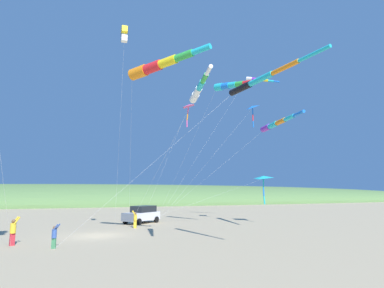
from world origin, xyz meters
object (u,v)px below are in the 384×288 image
(kite_windsock_rainbow_low_near, at_px, (230,85))
(kite_windsock_yellow_midlevel, at_px, (259,80))
(kite_windsock_small_distant, at_px, (275,124))
(kite_windsock_checkered_midright, at_px, (258,80))
(parked_car, at_px, (142,214))
(kite_delta_long_streamer_left, at_px, (188,107))
(kite_box_blue_topmost, at_px, (124,35))
(cooler_box, at_px, (139,219))
(person_adult_flyer, at_px, (13,230))
(kite_delta_magenta_far_left, at_px, (263,178))
(kite_delta_striped_overhead, at_px, (252,108))
(kite_windsock_green_low_center, at_px, (198,90))
(person_child_grey_jacket, at_px, (135,219))
(kite_windsock_white_trailing, at_px, (157,66))
(person_child_green_jacket, at_px, (54,235))

(kite_windsock_rainbow_low_near, height_order, kite_windsock_yellow_midlevel, kite_windsock_rainbow_low_near)
(kite_windsock_small_distant, relative_size, kite_windsock_checkered_midright, 0.91)
(parked_car, relative_size, kite_windsock_yellow_midlevel, 0.36)
(kite_delta_long_streamer_left, xyz_separation_m, kite_box_blue_topmost, (-9.85, 8.57, 2.83))
(kite_delta_long_streamer_left, bearing_deg, parked_car, 81.89)
(parked_car, relative_size, cooler_box, 7.18)
(person_adult_flyer, relative_size, kite_delta_magenta_far_left, 0.14)
(kite_delta_striped_overhead, bearing_deg, kite_windsock_checkered_midright, -45.05)
(kite_windsock_checkered_midright, bearing_deg, kite_windsock_green_low_center, 138.21)
(person_child_grey_jacket, bearing_deg, person_adult_flyer, 128.29)
(parked_car, relative_size, kite_box_blue_topmost, 0.27)
(kite_windsock_small_distant, relative_size, kite_windsock_green_low_center, 0.98)
(person_child_grey_jacket, relative_size, kite_windsock_yellow_midlevel, 0.13)
(parked_car, xyz_separation_m, person_adult_flyer, (-11.39, 10.40, 0.06))
(kite_windsock_white_trailing, xyz_separation_m, kite_delta_magenta_far_left, (8.88, -13.91, -7.83))
(kite_windsock_rainbow_low_near, relative_size, kite_delta_magenta_far_left, 1.19)
(kite_windsock_rainbow_low_near, bearing_deg, person_adult_flyer, 99.49)
(kite_delta_striped_overhead, relative_size, kite_windsock_rainbow_low_near, 0.82)
(kite_windsock_white_trailing, xyz_separation_m, kite_box_blue_topmost, (2.67, 2.18, 3.37))
(cooler_box, distance_m, kite_windsock_checkered_midright, 21.41)
(parked_car, relative_size, person_child_grey_jacket, 2.75)
(person_child_green_jacket, bearing_deg, kite_delta_magenta_far_left, -65.89)
(parked_car, height_order, kite_windsock_yellow_midlevel, kite_windsock_yellow_midlevel)
(kite_delta_striped_overhead, distance_m, kite_windsock_checkered_midright, 4.92)
(person_adult_flyer, height_order, person_child_green_jacket, person_adult_flyer)
(person_child_grey_jacket, distance_m, kite_windsock_white_trailing, 14.82)
(person_child_green_jacket, xyz_separation_m, kite_delta_striped_overhead, (8.00, -18.53, 11.57))
(kite_delta_long_streamer_left, height_order, kite_delta_magenta_far_left, kite_delta_long_streamer_left)
(person_adult_flyer, xyz_separation_m, kite_delta_long_streamer_left, (10.67, -15.42, 12.21))
(kite_windsock_small_distant, height_order, kite_box_blue_topmost, kite_box_blue_topmost)
(kite_windsock_white_trailing, xyz_separation_m, kite_windsock_green_low_center, (-4.07, -1.77, -2.89))
(kite_windsock_small_distant, distance_m, kite_windsock_checkered_midright, 9.44)
(person_child_green_jacket, height_order, person_child_grey_jacket, person_child_grey_jacket)
(kite_windsock_small_distant, height_order, kite_windsock_yellow_midlevel, kite_windsock_yellow_midlevel)
(kite_delta_long_streamer_left, distance_m, kite_delta_magenta_far_left, 11.83)
(kite_windsock_rainbow_low_near, bearing_deg, kite_windsock_white_trailing, 120.07)
(person_child_grey_jacket, height_order, kite_windsock_rainbow_low_near, kite_windsock_rainbow_low_near)
(cooler_box, height_order, person_adult_flyer, person_adult_flyer)
(kite_windsock_small_distant, distance_m, kite_windsock_yellow_midlevel, 11.84)
(kite_windsock_rainbow_low_near, bearing_deg, person_child_grey_jacket, 62.44)
(kite_delta_long_streamer_left, bearing_deg, kite_box_blue_topmost, 138.95)
(kite_delta_striped_overhead, relative_size, kite_delta_long_streamer_left, 0.94)
(kite_delta_magenta_far_left, height_order, kite_windsock_yellow_midlevel, kite_windsock_yellow_midlevel)
(person_adult_flyer, xyz_separation_m, kite_windsock_rainbow_low_near, (2.87, -17.18, 12.51))
(parked_car, height_order, person_child_green_jacket, parked_car)
(kite_windsock_white_trailing, height_order, kite_windsock_checkered_midright, kite_windsock_checkered_midright)
(person_child_green_jacket, bearing_deg, kite_windsock_rainbow_low_near, -71.29)
(kite_delta_magenta_far_left, bearing_deg, person_adult_flyer, 107.04)
(person_child_grey_jacket, distance_m, kite_windsock_checkered_midright, 21.04)
(kite_delta_long_streamer_left, bearing_deg, kite_delta_striped_overhead, -129.17)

